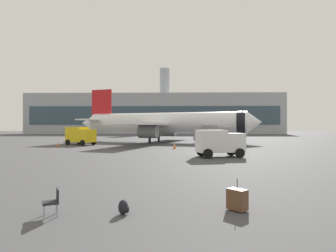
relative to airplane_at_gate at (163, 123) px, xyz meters
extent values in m
cylinder|color=white|center=(0.22, -0.07, 0.04)|extent=(29.82, 12.28, 3.80)
cone|color=white|center=(15.74, -4.73, 0.04)|extent=(3.34, 4.15, 3.61)
cone|color=white|center=(-15.67, 4.71, 0.04)|extent=(4.05, 4.20, 3.42)
cylinder|color=black|center=(13.63, -4.10, 0.04)|extent=(2.46, 4.11, 3.88)
cube|color=white|center=(1.57, 7.88, -0.26)|extent=(9.21, 16.70, 0.36)
cube|color=white|center=(-3.04, -7.44, -0.26)|extent=(9.21, 16.70, 0.36)
cylinder|color=gray|center=(0.85, 5.49, -1.56)|extent=(3.70, 3.03, 2.20)
cylinder|color=gray|center=(-2.32, -5.05, -1.56)|extent=(3.70, 3.03, 2.20)
cube|color=red|center=(-12.70, 3.82, 3.64)|extent=(4.32, 1.61, 6.40)
cube|color=white|center=(-12.26, 7.03, 0.64)|extent=(4.22, 6.49, 0.24)
cube|color=white|center=(-14.10, 0.90, 0.64)|extent=(4.22, 6.49, 0.24)
cylinder|color=black|center=(11.72, -3.52, -2.76)|extent=(0.36, 0.36, 1.80)
cylinder|color=black|center=(-1.00, 2.81, -2.76)|extent=(0.44, 0.44, 1.80)
cylinder|color=black|center=(-2.38, -1.79, -2.76)|extent=(0.44, 0.44, 1.80)
cube|color=yellow|center=(-11.53, -8.74, -2.14)|extent=(2.54, 2.74, 2.04)
cube|color=#1E232D|center=(-10.91, -9.09, -1.66)|extent=(1.04, 1.77, 0.84)
cube|color=yellow|center=(-13.62, -7.57, -1.96)|extent=(3.80, 3.44, 2.40)
cylinder|color=black|center=(-10.86, -7.80, -3.21)|extent=(0.89, 0.63, 0.90)
cylinder|color=black|center=(-11.99, -9.80, -3.21)|extent=(0.89, 0.63, 0.90)
cylinder|color=black|center=(-13.79, -6.15, -3.21)|extent=(0.89, 0.63, 0.90)
cylinder|color=black|center=(-14.92, -8.16, -3.21)|extent=(0.89, 0.63, 0.90)
cube|color=gray|center=(9.93, -5.40, -2.01)|extent=(2.90, 2.87, 2.29)
cube|color=#1E232D|center=(10.41, -5.92, -1.47)|extent=(1.63, 1.53, 0.95)
cube|color=gray|center=(7.88, -3.20, -1.81)|extent=(4.70, 4.80, 2.70)
cylinder|color=black|center=(10.80, -4.50, -3.21)|extent=(0.77, 0.81, 0.90)
cylinder|color=black|center=(8.97, -6.20, -3.21)|extent=(0.77, 0.81, 0.90)
cylinder|color=black|center=(7.94, -1.43, -3.21)|extent=(0.77, 0.81, 0.90)
cylinder|color=black|center=(6.11, -3.13, -3.21)|extent=(0.77, 0.81, 0.90)
cube|color=white|center=(7.78, -24.85, -2.27)|extent=(2.11, 2.30, 1.78)
cube|color=#1E232D|center=(8.51, -24.70, -1.85)|extent=(0.42, 1.78, 0.74)
cube|color=white|center=(5.62, -25.27, -2.11)|extent=(2.97, 2.47, 2.10)
cylinder|color=black|center=(7.79, -23.77, -3.21)|extent=(0.93, 0.39, 0.90)
cylinder|color=black|center=(8.19, -25.84, -3.21)|extent=(0.93, 0.39, 0.90)
cylinder|color=black|center=(4.77, -24.36, -3.21)|extent=(0.93, 0.39, 0.90)
cylinder|color=black|center=(5.17, -26.43, -3.21)|extent=(0.93, 0.39, 0.90)
cube|color=#F2590C|center=(6.84, -12.48, -3.64)|extent=(0.44, 0.44, 0.04)
cone|color=#F2590C|center=(6.84, -12.48, -3.33)|extent=(0.36, 0.36, 0.58)
cylinder|color=white|center=(6.84, -12.48, -3.30)|extent=(0.23, 0.23, 0.10)
cube|color=#F2590C|center=(2.14, -15.19, -3.64)|extent=(0.44, 0.44, 0.04)
cone|color=#F2590C|center=(2.14, -15.19, -3.22)|extent=(0.36, 0.36, 0.78)
cylinder|color=white|center=(2.14, -15.19, -3.18)|extent=(0.23, 0.23, 0.10)
cube|color=#F2590C|center=(-15.21, -11.09, -3.64)|extent=(0.44, 0.44, 0.04)
cone|color=#F2590C|center=(-15.21, -11.09, -3.32)|extent=(0.36, 0.36, 0.59)
cylinder|color=white|center=(-15.21, -11.09, -3.29)|extent=(0.23, 0.23, 0.10)
cube|color=brown|center=(4.27, -41.85, -3.27)|extent=(0.73, 0.74, 0.70)
cylinder|color=black|center=(4.27, -41.85, -2.74)|extent=(0.02, 0.02, 0.36)
cylinder|color=black|center=(4.12, -41.68, -3.62)|extent=(0.08, 0.08, 0.08)
cylinder|color=black|center=(4.42, -42.01, -3.62)|extent=(0.08, 0.08, 0.08)
ellipsoid|color=black|center=(0.44, -42.33, -3.42)|extent=(0.32, 0.40, 0.48)
ellipsoid|color=black|center=(0.58, -42.33, -3.49)|extent=(0.12, 0.28, 0.24)
cube|color=black|center=(-1.85, -42.58, -3.22)|extent=(0.65, 0.65, 0.06)
cube|color=black|center=(-1.67, -42.48, -3.00)|extent=(0.27, 0.45, 0.40)
cylinder|color=#999EA5|center=(-1.93, -42.84, -3.44)|extent=(0.04, 0.04, 0.44)
cylinder|color=#999EA5|center=(-2.11, -42.50, -3.44)|extent=(0.04, 0.04, 0.44)
cylinder|color=#999EA5|center=(-1.60, -42.66, -3.44)|extent=(0.04, 0.04, 0.44)
cylinder|color=#999EA5|center=(-1.77, -42.32, -3.44)|extent=(0.04, 0.04, 0.44)
cube|color=#9EA3AD|center=(-6.54, 70.69, 4.93)|extent=(109.17, 19.90, 17.17)
cube|color=#334756|center=(-6.54, 60.69, 4.07)|extent=(103.72, 0.10, 7.73)
cylinder|color=#9EA3AD|center=(-2.25, 70.69, 19.51)|extent=(4.40, 4.40, 12.00)
camera|label=1|loc=(2.12, -51.21, -0.80)|focal=29.11mm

